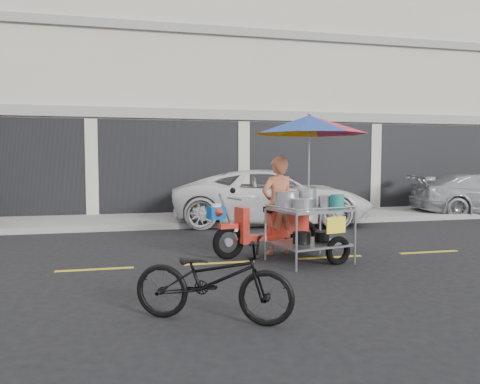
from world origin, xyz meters
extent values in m
plane|color=black|center=(0.00, 0.00, 0.00)|extent=(90.00, 90.00, 0.00)
cube|color=gray|center=(0.00, 5.50, 0.07)|extent=(45.00, 3.00, 0.15)
cube|color=beige|center=(0.00, 10.50, 4.00)|extent=(36.00, 8.00, 8.00)
cube|color=black|center=(0.00, 6.47, 1.45)|extent=(35.28, 0.06, 2.90)
cube|color=gray|center=(0.00, 6.45, 3.10)|extent=(36.00, 0.12, 0.30)
cube|color=gray|center=(0.00, 6.45, 5.60)|extent=(36.00, 0.12, 0.25)
cube|color=gold|center=(0.00, 0.00, 0.00)|extent=(42.00, 0.10, 0.01)
imported|color=white|center=(0.28, 4.40, 0.73)|extent=(5.66, 3.48, 1.46)
imported|color=black|center=(-2.59, -2.76, 0.46)|extent=(1.85, 1.33, 0.92)
torus|color=black|center=(-1.78, 0.28, 0.30)|extent=(0.61, 0.26, 0.60)
torus|color=black|center=(-0.24, 0.66, 0.30)|extent=(0.61, 0.26, 0.60)
cylinder|color=#9EA0A5|center=(-1.78, 0.28, 0.30)|extent=(0.16, 0.10, 0.15)
cylinder|color=#9EA0A5|center=(-0.24, 0.66, 0.30)|extent=(0.16, 0.10, 0.15)
cube|color=red|center=(-1.78, 0.28, 0.58)|extent=(0.36, 0.20, 0.08)
cylinder|color=#9EA0A5|center=(-1.78, 0.28, 0.74)|extent=(0.39, 0.14, 0.85)
cube|color=red|center=(-1.52, 0.35, 0.58)|extent=(0.21, 0.38, 0.63)
cube|color=red|center=(-1.06, 0.46, 0.34)|extent=(0.89, 0.49, 0.08)
cube|color=red|center=(-0.60, 0.58, 0.58)|extent=(0.84, 0.46, 0.42)
cube|color=black|center=(-0.70, 0.55, 0.82)|extent=(0.73, 0.41, 0.11)
cylinder|color=#9EA0A5|center=(-1.66, 0.31, 1.06)|extent=(0.18, 0.57, 0.04)
sphere|color=black|center=(-1.65, 0.54, 1.18)|extent=(0.11, 0.11, 0.11)
cylinder|color=white|center=(-1.66, 0.31, 0.51)|extent=(0.15, 0.15, 0.05)
cube|color=#064394|center=(-2.01, 0.23, 0.82)|extent=(0.32, 0.29, 0.21)
cylinder|color=white|center=(-2.01, 0.23, 0.95)|extent=(0.20, 0.20, 0.05)
cone|color=red|center=(-1.96, 0.05, 0.85)|extent=(0.24, 0.27, 0.19)
torus|color=black|center=(-0.10, -0.55, 0.23)|extent=(0.50, 0.22, 0.49)
cylinder|color=#9EA0A5|center=(-0.95, -0.87, 0.45)|extent=(0.05, 0.05, 0.90)
cylinder|color=#9EA0A5|center=(-1.18, 0.05, 0.45)|extent=(0.05, 0.05, 0.90)
cylinder|color=#9EA0A5|center=(0.18, -0.59, 0.45)|extent=(0.05, 0.05, 0.90)
cylinder|color=#9EA0A5|center=(-0.05, 0.33, 0.45)|extent=(0.05, 0.05, 0.90)
cube|color=#9EA0A5|center=(-0.50, -0.27, 0.32)|extent=(1.36, 1.20, 0.03)
cube|color=#9EA0A5|center=(-0.50, -0.27, 0.90)|extent=(1.36, 1.20, 0.04)
cylinder|color=#9EA0A5|center=(-0.39, -0.73, 0.96)|extent=(1.13, 0.30, 0.03)
cylinder|color=#9EA0A5|center=(-0.62, 0.19, 0.96)|extent=(1.13, 0.30, 0.03)
cylinder|color=#9EA0A5|center=(-1.07, -0.41, 0.96)|extent=(0.25, 0.93, 0.03)
cylinder|color=#9EA0A5|center=(0.06, -0.13, 0.96)|extent=(0.25, 0.93, 0.03)
cylinder|color=#9EA0A5|center=(-0.62, 0.19, 0.32)|extent=(0.23, 0.78, 0.04)
cylinder|color=#9EA0A5|center=(-0.62, 0.19, 0.85)|extent=(0.23, 0.78, 0.04)
cube|color=yellow|center=(-0.23, -0.72, 0.69)|extent=(0.36, 0.11, 0.26)
cylinder|color=#B7B7BC|center=(-0.86, -0.14, 1.05)|extent=(0.49, 0.49, 0.26)
cylinder|color=#B7B7BC|center=(-0.45, -0.02, 1.07)|extent=(0.41, 0.41, 0.29)
cylinder|color=#B7B7BC|center=(-0.12, -0.12, 1.00)|extent=(0.36, 0.36, 0.17)
cylinder|color=#B7B7BC|center=(-0.71, -0.52, 1.00)|extent=(0.40, 0.40, 0.16)
cylinder|color=#1A7167|center=(-0.08, -0.44, 1.04)|extent=(0.28, 0.28, 0.23)
cylinder|color=black|center=(-0.66, -0.31, 0.43)|extent=(0.36, 0.36, 0.19)
cylinder|color=black|center=(-0.24, -0.21, 0.42)|extent=(0.31, 0.31, 0.17)
cylinder|color=#9EA0A5|center=(-0.48, -0.16, 1.69)|extent=(0.03, 0.03, 1.59)
sphere|color=#9EA0A5|center=(-0.48, -0.16, 2.50)|extent=(0.06, 0.06, 0.06)
imported|color=#C26848|center=(-0.81, 0.53, 0.90)|extent=(0.74, 0.57, 1.79)
camera|label=1|loc=(-3.44, -7.61, 1.74)|focal=35.00mm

